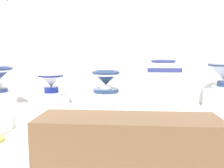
% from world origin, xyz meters
% --- Properties ---
extents(wall_back, '(4.31, 0.06, 2.89)m').
position_xyz_m(wall_back, '(2.06, 2.51, 1.45)').
color(wall_back, white).
rests_on(wall_back, ground_plane).
extents(display_platform, '(3.50, 0.87, 0.11)m').
position_xyz_m(display_platform, '(2.06, 2.03, 0.06)').
color(display_platform, white).
rests_on(display_platform, ground_plane).
extents(plinth_block_tall_cobalt, '(0.35, 0.38, 0.15)m').
position_xyz_m(plinth_block_tall_cobalt, '(1.33, 2.08, 0.19)').
color(plinth_block_tall_cobalt, white).
rests_on(plinth_block_tall_cobalt, display_platform).
extents(antique_toilet_tall_cobalt, '(0.33, 0.33, 0.32)m').
position_xyz_m(antique_toilet_tall_cobalt, '(1.33, 2.08, 0.46)').
color(antique_toilet_tall_cobalt, silver).
rests_on(antique_toilet_tall_cobalt, plinth_block_tall_cobalt).
extents(plinth_block_broad_patterned, '(0.37, 0.34, 0.23)m').
position_xyz_m(plinth_block_broad_patterned, '(2.04, 1.97, 0.23)').
color(plinth_block_broad_patterned, white).
rests_on(plinth_block_broad_patterned, display_platform).
extents(antique_toilet_broad_patterned, '(0.34, 0.34, 0.26)m').
position_xyz_m(antique_toilet_broad_patterned, '(2.04, 1.97, 0.51)').
color(antique_toilet_broad_patterned, navy).
rests_on(antique_toilet_broad_patterned, plinth_block_broad_patterned).
extents(plinth_block_rightmost, '(0.40, 0.30, 0.18)m').
position_xyz_m(plinth_block_rightmost, '(2.73, 2.11, 0.20)').
color(plinth_block_rightmost, white).
rests_on(plinth_block_rightmost, display_platform).
extents(antique_toilet_rightmost, '(0.40, 0.34, 0.44)m').
position_xyz_m(antique_toilet_rightmost, '(2.73, 2.11, 0.52)').
color(antique_toilet_rightmost, white).
rests_on(antique_toilet_rightmost, plinth_block_rightmost).
extents(plinth_block_leftmost, '(0.38, 0.34, 0.26)m').
position_xyz_m(plinth_block_leftmost, '(3.46, 2.07, 0.25)').
color(plinth_block_leftmost, white).
rests_on(plinth_block_leftmost, display_platform).
extents(info_placard_first, '(0.11, 0.01, 0.12)m').
position_xyz_m(info_placard_first, '(0.64, 2.47, 1.52)').
color(info_placard_first, white).
extents(info_placard_second, '(0.14, 0.01, 0.14)m').
position_xyz_m(info_placard_second, '(1.32, 2.47, 1.52)').
color(info_placard_second, white).
extents(info_placard_third, '(0.12, 0.01, 0.14)m').
position_xyz_m(info_placard_third, '(2.04, 2.47, 1.49)').
color(info_placard_third, white).
extents(info_placard_fourth, '(0.12, 0.01, 0.15)m').
position_xyz_m(info_placard_fourth, '(2.72, 2.47, 1.52)').
color(info_placard_fourth, white).
extents(museum_bench, '(1.20, 0.36, 0.40)m').
position_xyz_m(museum_bench, '(2.32, 0.70, 0.20)').
color(museum_bench, brown).
rests_on(museum_bench, ground_plane).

